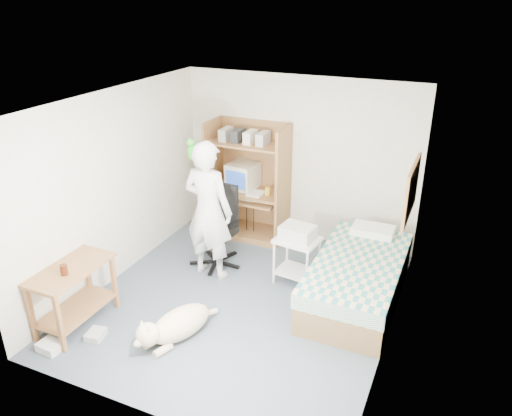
{
  "coord_description": "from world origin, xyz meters",
  "views": [
    {
      "loc": [
        2.29,
        -4.75,
        3.62
      ],
      "look_at": [
        -0.04,
        0.53,
        1.05
      ],
      "focal_mm": 35.0,
      "sensor_mm": 36.0,
      "label": 1
    }
  ],
  "objects_px": {
    "person": "(208,211)",
    "side_desk": "(73,288)",
    "office_chair": "(218,237)",
    "bed": "(357,279)",
    "computer_hutch": "(249,186)",
    "printer_cart": "(297,254)",
    "dog": "(176,325)"
  },
  "relations": [
    {
      "from": "computer_hutch",
      "to": "office_chair",
      "type": "relative_size",
      "value": 1.58
    },
    {
      "from": "computer_hutch",
      "to": "office_chair",
      "type": "distance_m",
      "value": 1.09
    },
    {
      "from": "dog",
      "to": "person",
      "type": "bearing_deg",
      "value": 123.86
    },
    {
      "from": "side_desk",
      "to": "dog",
      "type": "xyz_separation_m",
      "value": [
        1.2,
        0.22,
        -0.31
      ]
    },
    {
      "from": "side_desk",
      "to": "office_chair",
      "type": "distance_m",
      "value": 2.1
    },
    {
      "from": "bed",
      "to": "dog",
      "type": "bearing_deg",
      "value": -136.06
    },
    {
      "from": "computer_hutch",
      "to": "person",
      "type": "height_order",
      "value": "person"
    },
    {
      "from": "office_chair",
      "to": "printer_cart",
      "type": "xyz_separation_m",
      "value": [
        1.19,
        -0.05,
        0.02
      ]
    },
    {
      "from": "computer_hutch",
      "to": "side_desk",
      "type": "bearing_deg",
      "value": -106.14
    },
    {
      "from": "bed",
      "to": "side_desk",
      "type": "distance_m",
      "value": 3.39
    },
    {
      "from": "printer_cart",
      "to": "office_chair",
      "type": "bearing_deg",
      "value": -174.74
    },
    {
      "from": "computer_hutch",
      "to": "office_chair",
      "type": "bearing_deg",
      "value": -91.12
    },
    {
      "from": "computer_hutch",
      "to": "side_desk",
      "type": "distance_m",
      "value": 3.08
    },
    {
      "from": "computer_hutch",
      "to": "side_desk",
      "type": "height_order",
      "value": "computer_hutch"
    },
    {
      "from": "side_desk",
      "to": "dog",
      "type": "height_order",
      "value": "side_desk"
    },
    {
      "from": "side_desk",
      "to": "printer_cart",
      "type": "xyz_separation_m",
      "value": [
        2.02,
        1.88,
        -0.06
      ]
    },
    {
      "from": "person",
      "to": "side_desk",
      "type": "bearing_deg",
      "value": 65.43
    },
    {
      "from": "computer_hutch",
      "to": "person",
      "type": "bearing_deg",
      "value": -88.87
    },
    {
      "from": "printer_cart",
      "to": "bed",
      "type": "bearing_deg",
      "value": 2.94
    },
    {
      "from": "bed",
      "to": "person",
      "type": "height_order",
      "value": "person"
    },
    {
      "from": "side_desk",
      "to": "office_chair",
      "type": "xyz_separation_m",
      "value": [
        0.83,
        1.93,
        -0.09
      ]
    },
    {
      "from": "bed",
      "to": "person",
      "type": "relative_size",
      "value": 1.07
    },
    {
      "from": "bed",
      "to": "office_chair",
      "type": "relative_size",
      "value": 1.78
    },
    {
      "from": "printer_cart",
      "to": "computer_hutch",
      "type": "bearing_deg",
      "value": 145.43
    },
    {
      "from": "dog",
      "to": "printer_cart",
      "type": "relative_size",
      "value": 1.67
    },
    {
      "from": "office_chair",
      "to": "printer_cart",
      "type": "bearing_deg",
      "value": 1.72
    },
    {
      "from": "computer_hutch",
      "to": "dog",
      "type": "relative_size",
      "value": 1.66
    },
    {
      "from": "bed",
      "to": "printer_cart",
      "type": "height_order",
      "value": "bed"
    },
    {
      "from": "dog",
      "to": "printer_cart",
      "type": "bearing_deg",
      "value": 84.37
    },
    {
      "from": "side_desk",
      "to": "person",
      "type": "relative_size",
      "value": 0.53
    },
    {
      "from": "office_chair",
      "to": "dog",
      "type": "height_order",
      "value": "office_chair"
    },
    {
      "from": "dog",
      "to": "printer_cart",
      "type": "xyz_separation_m",
      "value": [
        0.82,
        1.66,
        0.25
      ]
    }
  ]
}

